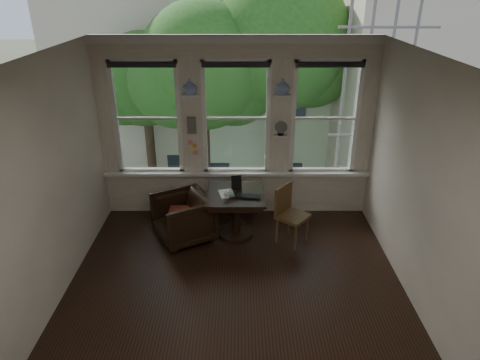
{
  "coord_description": "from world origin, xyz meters",
  "views": [
    {
      "loc": [
        0.06,
        -4.52,
        3.71
      ],
      "look_at": [
        0.06,
        0.9,
        1.2
      ],
      "focal_mm": 32.0,
      "sensor_mm": 36.0,
      "label": 1
    }
  ],
  "objects_px": {
    "table": "(236,214)",
    "armchair_left": "(183,218)",
    "mug": "(227,195)",
    "laptop": "(248,198)",
    "side_chair_right": "(293,216)"
  },
  "relations": [
    {
      "from": "table",
      "to": "armchair_left",
      "type": "bearing_deg",
      "value": -172.13
    },
    {
      "from": "armchair_left",
      "to": "mug",
      "type": "distance_m",
      "value": 0.81
    },
    {
      "from": "table",
      "to": "laptop",
      "type": "distance_m",
      "value": 0.47
    },
    {
      "from": "table",
      "to": "laptop",
      "type": "height_order",
      "value": "laptop"
    },
    {
      "from": "armchair_left",
      "to": "side_chair_right",
      "type": "height_order",
      "value": "side_chair_right"
    },
    {
      "from": "laptop",
      "to": "mug",
      "type": "height_order",
      "value": "mug"
    },
    {
      "from": "mug",
      "to": "table",
      "type": "bearing_deg",
      "value": 51.32
    },
    {
      "from": "side_chair_right",
      "to": "laptop",
      "type": "distance_m",
      "value": 0.76
    },
    {
      "from": "armchair_left",
      "to": "side_chair_right",
      "type": "xyz_separation_m",
      "value": [
        1.7,
        -0.09,
        0.08
      ]
    },
    {
      "from": "armchair_left",
      "to": "laptop",
      "type": "relative_size",
      "value": 2.26
    },
    {
      "from": "laptop",
      "to": "mug",
      "type": "xyz_separation_m",
      "value": [
        -0.31,
        0.02,
        0.03
      ]
    },
    {
      "from": "table",
      "to": "side_chair_right",
      "type": "distance_m",
      "value": 0.9
    },
    {
      "from": "mug",
      "to": "armchair_left",
      "type": "bearing_deg",
      "value": 176.12
    },
    {
      "from": "table",
      "to": "laptop",
      "type": "xyz_separation_m",
      "value": [
        0.19,
        -0.18,
        0.39
      ]
    },
    {
      "from": "table",
      "to": "armchair_left",
      "type": "xyz_separation_m",
      "value": [
        -0.82,
        -0.11,
        0.0
      ]
    }
  ]
}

